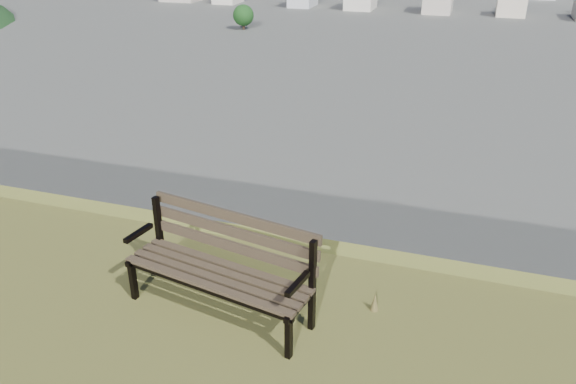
% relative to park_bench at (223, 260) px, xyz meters
% --- Properties ---
extents(park_bench, '(1.80, 0.86, 0.90)m').
position_rel_park_bench_xyz_m(park_bench, '(0.00, 0.00, 0.00)').
color(park_bench, '#463828').
rests_on(park_bench, hilltop_mesa).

